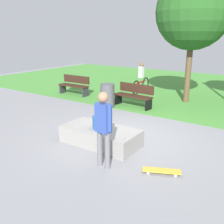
# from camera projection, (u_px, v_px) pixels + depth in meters

# --- Properties ---
(ground_plane) EXTENTS (28.00, 28.00, 0.00)m
(ground_plane) POSITION_uv_depth(u_px,v_px,m) (128.00, 135.00, 7.46)
(ground_plane) COLOR gray
(grass_lawn) EXTENTS (26.60, 11.92, 0.01)m
(grass_lawn) POSITION_uv_depth(u_px,v_px,m) (204.00, 89.00, 13.81)
(grass_lawn) COLOR #478C38
(grass_lawn) RESTS_ON ground_plane
(concrete_ledge) EXTENTS (2.08, 1.02, 0.44)m
(concrete_ledge) POSITION_uv_depth(u_px,v_px,m) (100.00, 136.00, 6.81)
(concrete_ledge) COLOR gray
(concrete_ledge) RESTS_ON ground_plane
(backpack_on_ledge) EXTENTS (0.34, 0.34, 0.32)m
(backpack_on_ledge) POSITION_uv_depth(u_px,v_px,m) (97.00, 123.00, 6.69)
(backpack_on_ledge) COLOR #1E4C8C
(backpack_on_ledge) RESTS_ON concrete_ledge
(skater_performing_trick) EXTENTS (0.43, 0.23, 1.69)m
(skater_performing_trick) POSITION_uv_depth(u_px,v_px,m) (103.00, 124.00, 5.40)
(skater_performing_trick) COLOR slate
(skater_performing_trick) RESTS_ON ground_plane
(skateboard_by_ledge) EXTENTS (0.81, 0.51, 0.08)m
(skateboard_by_ledge) POSITION_uv_depth(u_px,v_px,m) (162.00, 171.00, 5.38)
(skateboard_by_ledge) COLOR gold
(skateboard_by_ledge) RESTS_ON ground_plane
(park_bench_near_path) EXTENTS (1.63, 0.59, 0.91)m
(park_bench_near_path) POSITION_uv_depth(u_px,v_px,m) (134.00, 95.00, 10.31)
(park_bench_near_path) COLOR #331E14
(park_bench_near_path) RESTS_ON ground_plane
(park_bench_near_lamppost) EXTENTS (1.60, 0.48, 0.91)m
(park_bench_near_lamppost) POSITION_uv_depth(u_px,v_px,m) (74.00, 85.00, 12.42)
(park_bench_near_lamppost) COLOR #331E14
(park_bench_near_lamppost) RESTS_ON ground_plane
(tree_slender_maple) EXTENTS (2.99, 2.99, 5.17)m
(tree_slender_maple) POSITION_uv_depth(u_px,v_px,m) (193.00, 12.00, 10.13)
(tree_slender_maple) COLOR brown
(tree_slender_maple) RESTS_ON grass_lawn
(trash_bin) EXTENTS (0.56, 0.56, 0.94)m
(trash_bin) POSITION_uv_depth(u_px,v_px,m) (107.00, 96.00, 10.26)
(trash_bin) COLOR #4C4C51
(trash_bin) RESTS_ON ground_plane
(cyclist_on_bicycle) EXTENTS (0.22, 1.82, 1.52)m
(cyclist_on_bicycle) POSITION_uv_depth(u_px,v_px,m) (141.00, 80.00, 12.85)
(cyclist_on_bicycle) COLOR black
(cyclist_on_bicycle) RESTS_ON ground_plane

